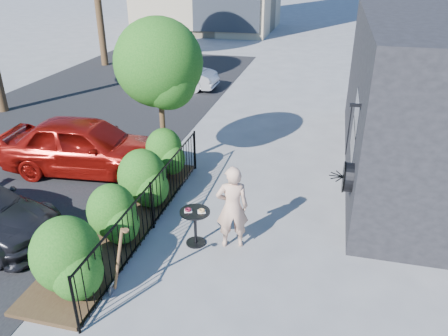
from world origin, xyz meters
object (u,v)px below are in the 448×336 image
(patio_tree, at_px, (161,69))
(car_red, at_px, (86,146))
(woman, at_px, (232,207))
(shovel, at_px, (117,266))
(cafe_table, at_px, (195,221))
(car_silver, at_px, (174,74))

(patio_tree, xyz_separation_m, car_red, (-1.99, -0.62, -2.01))
(patio_tree, distance_m, woman, 4.31)
(woman, height_order, car_red, woman)
(patio_tree, height_order, shovel, patio_tree)
(shovel, bearing_deg, woman, 51.05)
(cafe_table, bearing_deg, car_red, 146.83)
(patio_tree, xyz_separation_m, cafe_table, (1.78, -3.08, -2.24))
(cafe_table, distance_m, woman, 0.81)
(cafe_table, height_order, car_red, car_red)
(cafe_table, relative_size, shovel, 0.57)
(car_red, bearing_deg, shovel, -149.86)
(woman, height_order, car_silver, woman)
(woman, xyz_separation_m, shovel, (-1.52, -1.88, -0.25))
(patio_tree, bearing_deg, car_red, -162.78)
(patio_tree, distance_m, car_silver, 8.51)
(patio_tree, height_order, car_red, patio_tree)
(shovel, xyz_separation_m, car_red, (-2.97, 4.22, 0.13))
(patio_tree, distance_m, cafe_table, 4.20)
(woman, bearing_deg, car_red, -44.56)
(patio_tree, height_order, woman, patio_tree)
(cafe_table, xyz_separation_m, shovel, (-0.80, -1.76, 0.10))
(car_red, bearing_deg, car_silver, -0.91)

